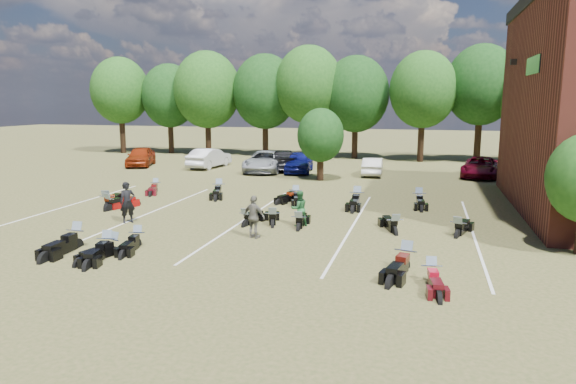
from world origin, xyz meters
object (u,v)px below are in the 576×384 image
(person_green, at_px, (299,209))
(motorcycle_3, at_px, (114,255))
(person_black, at_px, (127,202))
(motorcycle_14, at_px, (156,192))
(car_0, at_px, (141,156))
(motorcycle_0, at_px, (77,248))
(car_4, at_px, (299,162))
(motorcycle_7, at_px, (110,211))
(person_grey, at_px, (254,217))

(person_green, distance_m, motorcycle_3, 8.01)
(person_black, bearing_deg, motorcycle_14, 66.20)
(car_0, bearing_deg, motorcycle_3, -80.40)
(person_black, relative_size, motorcycle_0, 0.76)
(car_4, bearing_deg, motorcycle_3, -100.27)
(motorcycle_14, bearing_deg, motorcycle_7, -102.62)
(car_0, xyz_separation_m, motorcycle_14, (7.43, -10.81, -0.80))
(car_0, relative_size, person_green, 3.01)
(car_0, bearing_deg, person_black, -79.81)
(car_4, relative_size, motorcycle_0, 1.93)
(car_0, distance_m, person_green, 24.54)
(person_black, relative_size, motorcycle_14, 0.91)
(motorcycle_0, xyz_separation_m, motorcycle_3, (1.85, -0.40, 0.00))
(car_0, bearing_deg, motorcycle_7, -83.14)
(person_black, bearing_deg, motorcycle_3, -108.27)
(motorcycle_14, bearing_deg, person_grey, -60.50)
(motorcycle_7, bearing_deg, person_black, 158.09)
(motorcycle_0, bearing_deg, car_0, 113.41)
(person_black, distance_m, person_grey, 6.42)
(person_black, bearing_deg, person_grey, -53.66)
(person_grey, bearing_deg, motorcycle_0, 43.31)
(motorcycle_7, height_order, motorcycle_14, motorcycle_7)
(motorcycle_3, relative_size, motorcycle_14, 0.99)
(motorcycle_7, bearing_deg, car_4, -91.33)
(car_4, height_order, motorcycle_14, car_4)
(motorcycle_7, xyz_separation_m, motorcycle_14, (-0.48, 5.45, 0.00))
(car_0, relative_size, motorcycle_14, 2.31)
(person_black, bearing_deg, car_0, 74.81)
(car_4, distance_m, motorcycle_14, 12.26)
(person_black, height_order, motorcycle_7, person_black)
(car_4, relative_size, person_grey, 2.70)
(motorcycle_0, bearing_deg, car_4, 79.80)
(motorcycle_3, xyz_separation_m, motorcycle_7, (-4.52, 6.46, 0.00))
(person_black, bearing_deg, motorcycle_0, -129.73)
(person_black, xyz_separation_m, motorcycle_0, (0.34, -4.05, -0.93))
(motorcycle_3, relative_size, motorcycle_7, 0.90)
(person_green, bearing_deg, person_black, -23.97)
(person_green, bearing_deg, car_4, -110.59)
(motorcycle_0, relative_size, motorcycle_3, 1.20)
(motorcycle_14, bearing_deg, person_black, -87.02)
(person_green, xyz_separation_m, motorcycle_3, (-5.41, -5.86, -0.78))
(person_green, relative_size, motorcycle_0, 0.64)
(car_0, bearing_deg, car_4, -20.51)
(motorcycle_3, bearing_deg, person_green, 61.16)
(motorcycle_14, bearing_deg, motorcycle_0, -92.39)
(person_green, relative_size, motorcycle_3, 0.77)
(car_4, xyz_separation_m, motorcycle_7, (-5.85, -15.91, -0.80))
(person_grey, xyz_separation_m, motorcycle_14, (-9.15, 8.48, -0.87))
(person_grey, xyz_separation_m, motorcycle_3, (-4.15, -3.43, -0.87))
(person_black, height_order, motorcycle_0, person_black)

